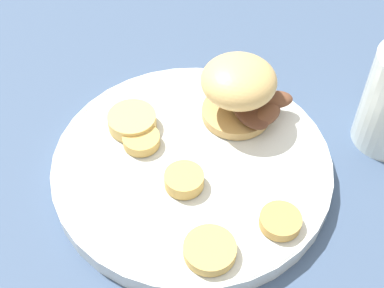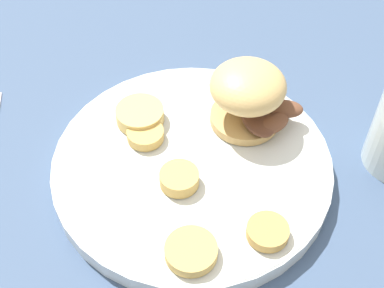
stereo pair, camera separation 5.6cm
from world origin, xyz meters
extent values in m
plane|color=#3D5170|center=(0.00, 0.00, 0.00)|extent=(4.00, 4.00, 0.00)
cylinder|color=silver|center=(0.00, 0.00, 0.01)|extent=(0.31, 0.31, 0.02)
torus|color=silver|center=(0.00, 0.00, 0.02)|extent=(0.30, 0.30, 0.01)
cylinder|color=tan|center=(0.08, -0.03, 0.03)|extent=(0.08, 0.08, 0.01)
ellipsoid|color=brown|center=(0.09, -0.05, 0.04)|extent=(0.04, 0.04, 0.02)
ellipsoid|color=#4C281E|center=(0.09, -0.02, 0.04)|extent=(0.03, 0.04, 0.02)
ellipsoid|color=brown|center=(0.07, -0.07, 0.04)|extent=(0.05, 0.04, 0.02)
ellipsoid|color=#563323|center=(0.06, -0.05, 0.04)|extent=(0.06, 0.06, 0.01)
ellipsoid|color=brown|center=(0.09, -0.08, 0.04)|extent=(0.04, 0.05, 0.02)
ellipsoid|color=#DBB26B|center=(0.08, -0.03, 0.08)|extent=(0.08, 0.08, 0.05)
cylinder|color=tan|center=(0.01, 0.06, 0.03)|extent=(0.04, 0.04, 0.01)
cylinder|color=tan|center=(-0.06, -0.10, 0.03)|extent=(0.04, 0.04, 0.01)
cylinder|color=tan|center=(-0.04, 0.00, 0.03)|extent=(0.04, 0.04, 0.02)
cylinder|color=#DBB766|center=(0.03, 0.08, 0.03)|extent=(0.06, 0.06, 0.02)
cylinder|color=tan|center=(-0.11, -0.04, 0.03)|extent=(0.05, 0.05, 0.01)
camera|label=1|loc=(-0.36, -0.09, 0.47)|focal=50.00mm
camera|label=2|loc=(-0.34, -0.14, 0.47)|focal=50.00mm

